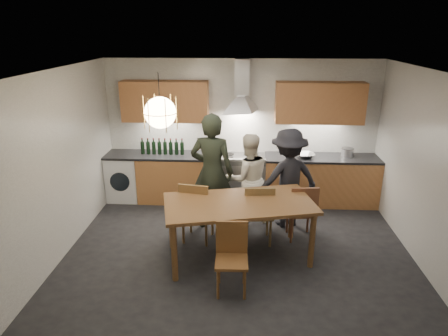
# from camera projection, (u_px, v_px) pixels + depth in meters

# --- Properties ---
(ground) EXTENTS (5.00, 5.00, 0.00)m
(ground) POSITION_uv_depth(u_px,v_px,m) (238.00, 256.00, 5.76)
(ground) COLOR black
(ground) RESTS_ON ground
(room_shell) EXTENTS (5.02, 4.52, 2.61)m
(room_shell) POSITION_uv_depth(u_px,v_px,m) (239.00, 142.00, 5.19)
(room_shell) COLOR silver
(room_shell) RESTS_ON ground
(counter_run) EXTENTS (5.00, 0.62, 0.90)m
(counter_run) POSITION_uv_depth(u_px,v_px,m) (242.00, 178.00, 7.44)
(counter_run) COLOR tan
(counter_run) RESTS_ON ground
(range_stove) EXTENTS (0.90, 0.60, 0.92)m
(range_stove) POSITION_uv_depth(u_px,v_px,m) (240.00, 179.00, 7.44)
(range_stove) COLOR silver
(range_stove) RESTS_ON ground
(wall_fixtures) EXTENTS (4.30, 0.54, 1.10)m
(wall_fixtures) POSITION_uv_depth(u_px,v_px,m) (242.00, 101.00, 7.08)
(wall_fixtures) COLOR #C07D4A
(wall_fixtures) RESTS_ON ground
(pendant_lamp) EXTENTS (0.43, 0.43, 0.70)m
(pendant_lamp) POSITION_uv_depth(u_px,v_px,m) (160.00, 113.00, 5.02)
(pendant_lamp) COLOR black
(pendant_lamp) RESTS_ON ground
(dining_table) EXTENTS (2.20, 1.43, 0.86)m
(dining_table) POSITION_uv_depth(u_px,v_px,m) (239.00, 209.00, 5.49)
(dining_table) COLOR brown
(dining_table) RESTS_ON ground
(chair_back_left) EXTENTS (0.52, 0.52, 0.98)m
(chair_back_left) POSITION_uv_depth(u_px,v_px,m) (196.00, 208.00, 5.95)
(chair_back_left) COLOR brown
(chair_back_left) RESTS_ON ground
(chair_back_mid) EXTENTS (0.47, 0.47, 0.96)m
(chair_back_mid) POSITION_uv_depth(u_px,v_px,m) (259.00, 211.00, 5.89)
(chair_back_mid) COLOR brown
(chair_back_mid) RESTS_ON ground
(chair_back_right) EXTENTS (0.45, 0.45, 0.91)m
(chair_back_right) POSITION_uv_depth(u_px,v_px,m) (302.00, 209.00, 6.02)
(chair_back_right) COLOR brown
(chair_back_right) RESTS_ON ground
(chair_front) EXTENTS (0.41, 0.41, 0.88)m
(chair_front) POSITION_uv_depth(u_px,v_px,m) (232.00, 252.00, 4.91)
(chair_front) COLOR brown
(chair_front) RESTS_ON ground
(person_left) EXTENTS (0.76, 0.56, 1.90)m
(person_left) POSITION_uv_depth(u_px,v_px,m) (212.00, 172.00, 6.30)
(person_left) COLOR black
(person_left) RESTS_ON ground
(person_mid) EXTENTS (0.87, 0.76, 1.52)m
(person_mid) POSITION_uv_depth(u_px,v_px,m) (248.00, 179.00, 6.57)
(person_mid) COLOR silver
(person_mid) RESTS_ON ground
(person_right) EXTENTS (1.19, 0.92, 1.63)m
(person_right) POSITION_uv_depth(u_px,v_px,m) (288.00, 178.00, 6.43)
(person_right) COLOR black
(person_right) RESTS_ON ground
(mixing_bowl) EXTENTS (0.39, 0.39, 0.08)m
(mixing_bowl) POSITION_uv_depth(u_px,v_px,m) (305.00, 155.00, 7.17)
(mixing_bowl) COLOR #A9AAAD
(mixing_bowl) RESTS_ON counter_run
(stock_pot) EXTENTS (0.27, 0.27, 0.15)m
(stock_pot) POSITION_uv_depth(u_px,v_px,m) (347.00, 153.00, 7.22)
(stock_pot) COLOR silver
(stock_pot) RESTS_ON counter_run
(wine_bottles) EXTENTS (0.81, 0.07, 0.30)m
(wine_bottles) POSITION_uv_depth(u_px,v_px,m) (162.00, 146.00, 7.33)
(wine_bottles) COLOR black
(wine_bottles) RESTS_ON counter_run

